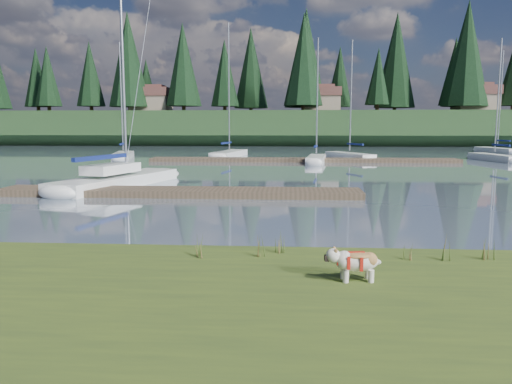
{
  "coord_description": "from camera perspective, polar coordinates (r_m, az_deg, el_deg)",
  "views": [
    {
      "loc": [
        0.83,
        -12.58,
        3.09
      ],
      "look_at": [
        0.04,
        -0.5,
        1.46
      ],
      "focal_mm": 35.0,
      "sensor_mm": 36.0,
      "label": 1
    }
  ],
  "objects": [
    {
      "name": "conifer_6",
      "position": [
        85.73,
        22.96,
        14.36
      ],
      "size": [
        7.04,
        7.04,
        17.0
      ],
      "color": "#382619",
      "rests_on": "ridge"
    },
    {
      "name": "sailboat_bg_0",
      "position": [
        48.76,
        -14.85,
        4.14
      ],
      "size": [
        3.02,
        7.42,
        10.65
      ],
      "rotation": [
        0.0,
        0.0,
        1.8
      ],
      "color": "white",
      "rests_on": "ground"
    },
    {
      "name": "conifer_1",
      "position": [
        93.38,
        -22.72,
        12.1
      ],
      "size": [
        4.4,
        4.4,
        11.3
      ],
      "color": "#382619",
      "rests_on": "ridge"
    },
    {
      "name": "weed_3",
      "position": [
        10.52,
        -6.29,
        -6.23
      ],
      "size": [
        0.17,
        0.14,
        0.53
      ],
      "color": "#475B23",
      "rests_on": "bank"
    },
    {
      "name": "conifer_5",
      "position": [
        84.14,
        13.78,
        12.71
      ],
      "size": [
        3.96,
        3.96,
        10.35
      ],
      "color": "#382619",
      "rests_on": "ridge"
    },
    {
      "name": "weed_2",
      "position": [
        10.97,
        20.88,
        -6.12
      ],
      "size": [
        0.17,
        0.14,
        0.53
      ],
      "color": "#475B23",
      "rests_on": "bank"
    },
    {
      "name": "sailboat_bg_2",
      "position": [
        42.14,
        6.95,
        3.84
      ],
      "size": [
        2.09,
        6.78,
        10.17
      ],
      "rotation": [
        0.0,
        0.0,
        1.45
      ],
      "color": "white",
      "rests_on": "ground"
    },
    {
      "name": "dock_far",
      "position": [
        42.7,
        5.33,
        3.67
      ],
      "size": [
        26.0,
        2.2,
        0.3
      ],
      "primitive_type": "cube",
      "color": "#4C3D2C",
      "rests_on": "ground"
    },
    {
      "name": "mud_lip",
      "position": [
        11.42,
        -0.54,
        -7.68
      ],
      "size": [
        60.0,
        0.5,
        0.14
      ],
      "primitive_type": "cube",
      "color": "#33281C",
      "rests_on": "ground"
    },
    {
      "name": "house_2",
      "position": [
        86.74,
        23.77,
        9.8
      ],
      "size": [
        6.3,
        5.3,
        4.65
      ],
      "color": "gray",
      "rests_on": "ridge"
    },
    {
      "name": "weed_0",
      "position": [
        10.48,
        0.75,
        -6.26
      ],
      "size": [
        0.17,
        0.14,
        0.52
      ],
      "color": "#475B23",
      "rests_on": "bank"
    },
    {
      "name": "bulldog",
      "position": [
        9.06,
        11.32,
        -7.68
      ],
      "size": [
        0.98,
        0.46,
        0.58
      ],
      "rotation": [
        0.0,
        0.0,
        3.23
      ],
      "color": "silver",
      "rests_on": "bank"
    },
    {
      "name": "house_1",
      "position": [
        83.85,
        7.41,
        10.47
      ],
      "size": [
        6.3,
        5.3,
        4.65
      ],
      "color": "gray",
      "rests_on": "ridge"
    },
    {
      "name": "house_0",
      "position": [
        85.78,
        -11.88,
        10.31
      ],
      "size": [
        6.3,
        5.3,
        4.65
      ],
      "color": "gray",
      "rests_on": "ridge"
    },
    {
      "name": "sailboat_bg_4",
      "position": [
        48.86,
        25.2,
        3.68
      ],
      "size": [
        2.64,
        7.21,
        10.53
      ],
      "rotation": [
        0.0,
        0.0,
        1.75
      ],
      "color": "white",
      "rests_on": "ground"
    },
    {
      "name": "conifer_2",
      "position": [
        85.26,
        -14.37,
        14.46
      ],
      "size": [
        6.6,
        6.6,
        16.05
      ],
      "color": "#382619",
      "rests_on": "ridge"
    },
    {
      "name": "sailboat_main",
      "position": [
        26.81,
        -14.64,
        1.69
      ],
      "size": [
        4.56,
        10.06,
        14.14
      ],
      "rotation": [
        0.0,
        0.0,
        1.3
      ],
      "color": "white",
      "rests_on": "ground"
    },
    {
      "name": "conifer_3",
      "position": [
        85.71,
        -3.62,
        13.42
      ],
      "size": [
        4.84,
        4.84,
        12.25
      ],
      "color": "#382619",
      "rests_on": "ridge"
    },
    {
      "name": "ground",
      "position": [
        42.7,
        2.64,
        3.49
      ],
      "size": [
        200.0,
        200.0,
        0.0
      ],
      "primitive_type": "plane",
      "color": "slate",
      "rests_on": "ground"
    },
    {
      "name": "sailboat_bg_5",
      "position": [
        62.99,
        25.53,
        4.38
      ],
      "size": [
        2.8,
        8.08,
        11.34
      ],
      "rotation": [
        0.0,
        0.0,
        1.73
      ],
      "color": "white",
      "rests_on": "ground"
    },
    {
      "name": "sailboat_bg_3",
      "position": [
        47.14,
        10.23,
        4.17
      ],
      "size": [
        4.42,
        7.17,
        10.75
      ],
      "rotation": [
        0.0,
        0.0,
        2.02
      ],
      "color": "white",
      "rests_on": "ground"
    },
    {
      "name": "bank",
      "position": [
        7.24,
        -3.26,
        -16.08
      ],
      "size": [
        60.0,
        9.0,
        0.35
      ],
      "primitive_type": "cube",
      "color": "#3F511C",
      "rests_on": "ground"
    },
    {
      "name": "weed_4",
      "position": [
        10.73,
        16.96,
        -6.66
      ],
      "size": [
        0.17,
        0.14,
        0.35
      ],
      "color": "#475B23",
      "rests_on": "bank"
    },
    {
      "name": "weed_5",
      "position": [
        11.3,
        25.02,
        -6.0
      ],
      "size": [
        0.17,
        0.14,
        0.5
      ],
      "color": "#475B23",
      "rests_on": "bank"
    },
    {
      "name": "ridge",
      "position": [
        85.58,
        3.23,
        7.24
      ],
      "size": [
        200.0,
        20.0,
        5.0
      ],
      "primitive_type": "cube",
      "color": "#1D351A",
      "rests_on": "ground"
    },
    {
      "name": "sailboat_bg_1",
      "position": [
        49.96,
        -2.82,
        4.47
      ],
      "size": [
        3.11,
        8.87,
        12.9
      ],
      "rotation": [
        0.0,
        0.0,
        1.41
      ],
      "color": "white",
      "rests_on": "ground"
    },
    {
      "name": "weed_1",
      "position": [
        10.83,
        2.78,
        -5.89
      ],
      "size": [
        0.17,
        0.14,
        0.49
      ],
      "color": "#475B23",
      "rests_on": "bank"
    },
    {
      "name": "conifer_4",
      "position": [
        79.24,
        5.48,
        14.86
      ],
      "size": [
        6.16,
        6.16,
        15.1
      ],
      "color": "#382619",
      "rests_on": "ridge"
    },
    {
      "name": "dock_near",
      "position": [
        22.31,
        -8.78,
        -0.01
      ],
      "size": [
        16.0,
        2.0,
        0.3
      ],
      "primitive_type": "cube",
      "color": "#4C3D2C",
      "rests_on": "ground"
    }
  ]
}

